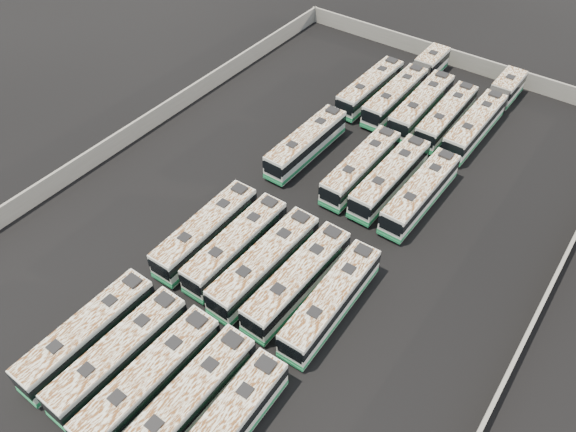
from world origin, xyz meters
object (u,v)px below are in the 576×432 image
object	(u,v)px
bus_midback_right	(390,178)
bus_midback_far_right	(420,193)
bus_front_left	(119,355)
bus_midfront_far_left	(206,231)
bus_midfront_center	(265,263)
bus_back_left	(408,85)
bus_front_far_right	(222,431)
bus_midfront_far_right	(331,301)
bus_front_far_left	(88,334)
bus_back_right	(446,116)
bus_midback_far_left	(306,143)
bus_midfront_right	(298,280)
bus_back_center	(421,106)
bus_front_right	(186,404)
bus_front_center	(150,380)
bus_back_far_left	(370,88)
bus_back_far_right	(486,113)
bus_midfront_left	(236,245)

from	to	relation	value
bus_midback_right	bus_midback_far_right	size ratio (longest dim) A/B	1.01
bus_front_left	bus_midfront_far_left	bearing A→B (deg)	105.08
bus_midfront_center	bus_back_left	distance (m)	33.03
bus_front_far_right	bus_back_left	size ratio (longest dim) A/B	0.65
bus_midfront_far_left	bus_back_left	size ratio (longest dim) A/B	0.65
bus_midfront_far_right	bus_front_far_left	bearing A→B (deg)	-136.12
bus_midback_far_right	bus_back_right	size ratio (longest dim) A/B	1.02
bus_front_far_left	bus_midback_far_left	world-z (taller)	bus_midback_far_left
bus_midfront_right	bus_back_center	bearing A→B (deg)	97.41
bus_front_right	bus_midback_far_left	distance (m)	30.97
bus_back_center	bus_front_center	bearing A→B (deg)	-90.98
bus_midfront_far_left	bus_midfront_far_right	world-z (taller)	bus_midfront_far_right
bus_front_center	bus_midback_far_left	xyz separation A→B (m)	(-6.70, 29.47, -0.05)
bus_front_left	bus_back_right	bearing A→B (deg)	82.31
bus_front_far_right	bus_back_far_left	xyz separation A→B (m)	(-13.33, 42.95, -0.03)
bus_midfront_center	bus_midback_right	world-z (taller)	bus_midfront_center
bus_midback_right	bus_back_center	xyz separation A→B (m)	(-3.22, 13.48, 0.03)
bus_midback_far_left	bus_back_far_right	distance (m)	21.44
bus_front_left	bus_front_far_right	world-z (taller)	bus_front_far_right
bus_front_right	bus_midfront_right	xyz separation A→B (m)	(-0.05, 13.49, -0.02)
bus_front_far_right	bus_front_right	bearing A→B (deg)	178.77
bus_front_left	bus_back_right	world-z (taller)	bus_front_left
bus_midback_far_left	bus_front_far_left	bearing A→B (deg)	-89.32
bus_back_right	bus_midfront_center	bearing A→B (deg)	-96.85
bus_front_left	bus_midback_far_left	world-z (taller)	bus_midback_far_left
bus_front_far_left	bus_back_center	xyz separation A→B (m)	(6.80, 43.16, 0.08)
bus_back_left	bus_back_right	bearing A→B (deg)	-26.83
bus_midfront_far_left	bus_front_far_left	bearing A→B (deg)	-91.00
bus_midfront_right	bus_midfront_left	bearing A→B (deg)	-179.24
bus_front_center	bus_back_right	xyz separation A→B (m)	(3.30, 42.98, -0.07)
bus_midfront_right	bus_midback_right	xyz separation A→B (m)	(-0.01, 16.01, -0.00)
bus_midfront_center	bus_back_center	bearing A→B (deg)	91.37
bus_front_far_right	bus_midfront_right	world-z (taller)	bus_midfront_right
bus_front_far_right	bus_back_left	world-z (taller)	bus_front_far_right
bus_back_far_left	bus_midfront_far_left	bearing A→B (deg)	-88.90
bus_front_right	bus_midfront_far_right	distance (m)	13.74
bus_midfront_far_left	bus_midfront_left	world-z (taller)	bus_midfront_far_left
bus_back_left	bus_back_far_right	world-z (taller)	bus_back_far_right
bus_back_far_right	bus_front_right	bearing A→B (deg)	-93.44
bus_midfront_right	bus_back_left	xyz separation A→B (m)	(-6.61, 32.67, -0.04)
bus_back_right	bus_back_far_right	world-z (taller)	bus_back_far_right
bus_midfront_right	bus_back_far_right	distance (m)	32.74
bus_front_left	bus_midback_far_left	distance (m)	29.54
bus_midback_far_left	bus_back_center	size ratio (longest dim) A/B	0.97
bus_midfront_far_left	bus_back_far_left	xyz separation A→B (m)	(-0.04, 29.68, -0.02)
bus_midfront_center	bus_back_center	size ratio (longest dim) A/B	1.00
bus_midback_right	bus_back_far_right	xyz separation A→B (m)	(3.38, 16.56, -0.02)
bus_midfront_center	bus_midfront_right	bearing A→B (deg)	4.80
bus_midback_far_left	bus_midfront_far_right	bearing A→B (deg)	-49.23
bus_front_left	bus_midback_right	world-z (taller)	bus_midback_right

